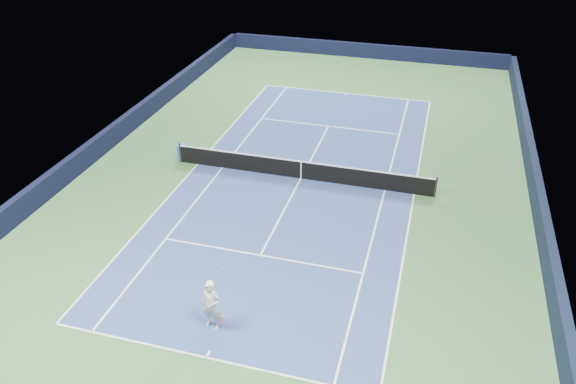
# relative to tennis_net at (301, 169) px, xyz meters

# --- Properties ---
(ground) EXTENTS (40.00, 40.00, 0.00)m
(ground) POSITION_rel_tennis_net_xyz_m (0.00, 0.00, -0.50)
(ground) COLOR #355D33
(ground) RESTS_ON ground
(wall_far) EXTENTS (22.00, 0.35, 1.10)m
(wall_far) POSITION_rel_tennis_net_xyz_m (0.00, 19.82, 0.05)
(wall_far) COLOR black
(wall_far) RESTS_ON ground
(wall_right) EXTENTS (0.35, 40.00, 1.10)m
(wall_right) POSITION_rel_tennis_net_xyz_m (10.82, 0.00, 0.05)
(wall_right) COLOR black
(wall_right) RESTS_ON ground
(wall_left) EXTENTS (0.35, 40.00, 1.10)m
(wall_left) POSITION_rel_tennis_net_xyz_m (-10.82, 0.00, 0.05)
(wall_left) COLOR black
(wall_left) RESTS_ON ground
(court_surface) EXTENTS (10.97, 23.77, 0.01)m
(court_surface) POSITION_rel_tennis_net_xyz_m (0.00, 0.00, -0.50)
(court_surface) COLOR navy
(court_surface) RESTS_ON ground
(baseline_far) EXTENTS (10.97, 0.08, 0.00)m
(baseline_far) POSITION_rel_tennis_net_xyz_m (0.00, 11.88, -0.50)
(baseline_far) COLOR white
(baseline_far) RESTS_ON ground
(baseline_near) EXTENTS (10.97, 0.08, 0.00)m
(baseline_near) POSITION_rel_tennis_net_xyz_m (0.00, -11.88, -0.50)
(baseline_near) COLOR white
(baseline_near) RESTS_ON ground
(sideline_doubles_right) EXTENTS (0.08, 23.77, 0.00)m
(sideline_doubles_right) POSITION_rel_tennis_net_xyz_m (5.49, 0.00, -0.50)
(sideline_doubles_right) COLOR white
(sideline_doubles_right) RESTS_ON ground
(sideline_doubles_left) EXTENTS (0.08, 23.77, 0.00)m
(sideline_doubles_left) POSITION_rel_tennis_net_xyz_m (-5.49, 0.00, -0.50)
(sideline_doubles_left) COLOR white
(sideline_doubles_left) RESTS_ON ground
(sideline_singles_right) EXTENTS (0.08, 23.77, 0.00)m
(sideline_singles_right) POSITION_rel_tennis_net_xyz_m (4.12, 0.00, -0.50)
(sideline_singles_right) COLOR white
(sideline_singles_right) RESTS_ON ground
(sideline_singles_left) EXTENTS (0.08, 23.77, 0.00)m
(sideline_singles_left) POSITION_rel_tennis_net_xyz_m (-4.12, 0.00, -0.50)
(sideline_singles_left) COLOR white
(sideline_singles_left) RESTS_ON ground
(service_line_far) EXTENTS (8.23, 0.08, 0.00)m
(service_line_far) POSITION_rel_tennis_net_xyz_m (0.00, 6.40, -0.50)
(service_line_far) COLOR white
(service_line_far) RESTS_ON ground
(service_line_near) EXTENTS (8.23, 0.08, 0.00)m
(service_line_near) POSITION_rel_tennis_net_xyz_m (0.00, -6.40, -0.50)
(service_line_near) COLOR white
(service_line_near) RESTS_ON ground
(center_service_line) EXTENTS (0.08, 12.80, 0.00)m
(center_service_line) POSITION_rel_tennis_net_xyz_m (0.00, 0.00, -0.50)
(center_service_line) COLOR white
(center_service_line) RESTS_ON ground
(center_mark_far) EXTENTS (0.08, 0.30, 0.00)m
(center_mark_far) POSITION_rel_tennis_net_xyz_m (0.00, 11.73, -0.50)
(center_mark_far) COLOR white
(center_mark_far) RESTS_ON ground
(center_mark_near) EXTENTS (0.08, 0.30, 0.00)m
(center_mark_near) POSITION_rel_tennis_net_xyz_m (0.00, -11.73, -0.50)
(center_mark_near) COLOR white
(center_mark_near) RESTS_ON ground
(tennis_net) EXTENTS (12.90, 0.10, 1.07)m
(tennis_net) POSITION_rel_tennis_net_xyz_m (0.00, 0.00, 0.00)
(tennis_net) COLOR black
(tennis_net) RESTS_ON ground
(sponsor_cube) EXTENTS (0.58, 0.47, 0.81)m
(sponsor_cube) POSITION_rel_tennis_net_xyz_m (-6.40, 0.33, -0.10)
(sponsor_cube) COLOR blue
(sponsor_cube) RESTS_ON ground
(tennis_player) EXTENTS (0.86, 1.31, 1.89)m
(tennis_player) POSITION_rel_tennis_net_xyz_m (-0.31, -10.54, 0.44)
(tennis_player) COLOR silver
(tennis_player) RESTS_ON ground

